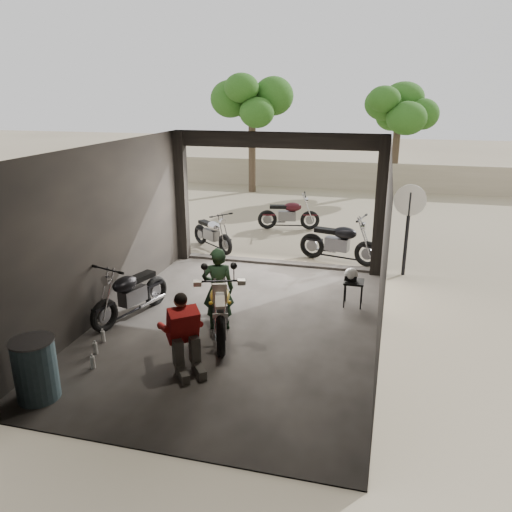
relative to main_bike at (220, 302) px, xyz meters
The scene contains 16 objects.
ground 0.77m from the main_bike, 69.24° to the left, with size 80.00×80.00×0.00m, color #7A6D56.
garage 1.18m from the main_bike, 80.63° to the left, with size 7.00×7.13×3.20m.
boundary_wall 14.42m from the main_bike, 89.36° to the left, with size 18.00×0.30×1.20m, color gray.
tree_left 13.65m from the main_bike, 102.40° to the left, with size 2.20×2.20×5.60m.
tree_right 15.01m from the main_bike, 78.40° to the left, with size 2.20×2.20×5.00m.
main_bike is the anchor object (origin of this frame).
left_bike 1.86m from the main_bike, behind, with size 0.69×1.68×1.14m, color black, non-canonical shape.
outside_bike_a 5.04m from the main_bike, 110.68° to the left, with size 0.64×1.56×1.06m, color black, non-canonical shape.
outside_bike_b 7.26m from the main_bike, 91.42° to the left, with size 0.68×1.66×1.12m, color #3A0E14, non-canonical shape.
outside_bike_c 4.76m from the main_bike, 70.04° to the left, with size 0.75×1.81×1.23m, color black, non-canonical shape.
rider 0.28m from the main_bike, 114.54° to the left, with size 0.56×0.37×1.53m, color black.
mechanic 1.28m from the main_bike, 95.25° to the right, with size 0.60×0.81×1.18m, color red, non-canonical shape.
stool 2.84m from the main_bike, 40.29° to the left, with size 0.39×0.39×0.54m.
helmet 2.80m from the main_bike, 41.47° to the left, with size 0.27×0.28×0.26m, color silver.
oil_drum 3.07m from the main_bike, 126.91° to the right, with size 0.57×0.57×0.89m, color #3A5762.
sign_post 5.12m from the main_bike, 51.09° to the left, with size 0.71×0.08×2.13m.
Camera 1 is at (2.40, -7.91, 4.07)m, focal length 35.00 mm.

